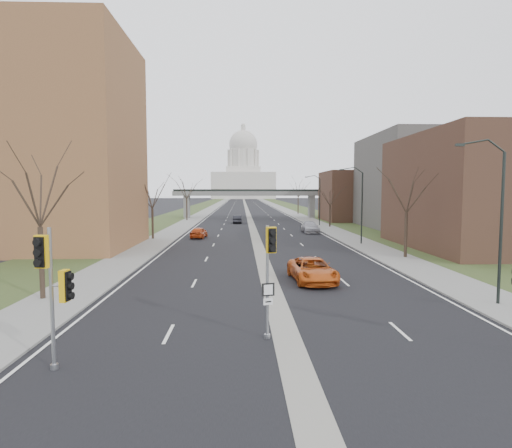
{
  "coord_description": "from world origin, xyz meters",
  "views": [
    {
      "loc": [
        -1.9,
        -15.92,
        6.11
      ],
      "look_at": [
        -1.03,
        8.61,
        4.2
      ],
      "focal_mm": 30.0,
      "sensor_mm": 36.0,
      "label": 1
    }
  ],
  "objects": [
    {
      "name": "tree_right_b",
      "position": [
        13.0,
        55.0,
        5.82
      ],
      "size": [
        6.3,
        6.3,
        8.22
      ],
      "color": "#382B21",
      "rests_on": "sidewalk_right"
    },
    {
      "name": "pedestrian_bridge",
      "position": [
        0.0,
        80.0,
        4.84
      ],
      "size": [
        34.0,
        3.0,
        6.45
      ],
      "color": "slate",
      "rests_on": "ground"
    },
    {
      "name": "sidewalk_left",
      "position": [
        -12.0,
        150.0,
        0.06
      ],
      "size": [
        4.0,
        600.0,
        0.12
      ],
      "primitive_type": "cube",
      "color": "gray",
      "rests_on": "ground"
    },
    {
      "name": "apartment_building",
      "position": [
        -26.0,
        30.0,
        11.0
      ],
      "size": [
        25.0,
        16.0,
        22.0
      ],
      "primitive_type": "cube",
      "color": "#91603A",
      "rests_on": "ground"
    },
    {
      "name": "tree_right_a",
      "position": [
        13.0,
        22.0,
        6.64
      ],
      "size": [
        7.2,
        7.2,
        9.4
      ],
      "color": "#382B21",
      "rests_on": "sidewalk_right"
    },
    {
      "name": "car_left_near",
      "position": [
        -7.37,
        39.4,
        0.73
      ],
      "size": [
        2.16,
        4.44,
        1.46
      ],
      "primitive_type": "imported",
      "rotation": [
        0.0,
        0.0,
        3.04
      ],
      "color": "#B33E14",
      "rests_on": "ground"
    },
    {
      "name": "streetlight_far",
      "position": [
        10.99,
        58.0,
        6.95
      ],
      "size": [
        2.61,
        0.2,
        8.7
      ],
      "color": "black",
      "rests_on": "sidewalk_right"
    },
    {
      "name": "tree_left_c",
      "position": [
        -13.0,
        72.0,
        7.04
      ],
      "size": [
        7.65,
        7.65,
        9.99
      ],
      "color": "#382B21",
      "rests_on": "sidewalk_left"
    },
    {
      "name": "grass_verge_left",
      "position": [
        -18.0,
        150.0,
        0.05
      ],
      "size": [
        8.0,
        600.0,
        0.1
      ],
      "primitive_type": "cube",
      "color": "#30401D",
      "rests_on": "ground"
    },
    {
      "name": "grass_verge_right",
      "position": [
        18.0,
        150.0,
        0.05
      ],
      "size": [
        8.0,
        600.0,
        0.1
      ],
      "primitive_type": "cube",
      "color": "#30401D",
      "rests_on": "ground"
    },
    {
      "name": "commercial_block_far",
      "position": [
        22.0,
        70.0,
        5.0
      ],
      "size": [
        14.0,
        14.0,
        10.0
      ],
      "primitive_type": "cube",
      "color": "#463020",
      "rests_on": "ground"
    },
    {
      "name": "ground",
      "position": [
        0.0,
        0.0,
        0.0
      ],
      "size": [
        700.0,
        700.0,
        0.0
      ],
      "primitive_type": "plane",
      "color": "black",
      "rests_on": "ground"
    },
    {
      "name": "tree_left_a",
      "position": [
        -13.0,
        8.0,
        6.64
      ],
      "size": [
        7.2,
        7.2,
        9.4
      ],
      "color": "#382B21",
      "rests_on": "sidewalk_left"
    },
    {
      "name": "streetlight_near",
      "position": [
        10.99,
        6.0,
        6.95
      ],
      "size": [
        2.61,
        0.2,
        8.7
      ],
      "color": "black",
      "rests_on": "sidewalk_right"
    },
    {
      "name": "signal_pole_left",
      "position": [
        -8.16,
        -1.66,
        3.2
      ],
      "size": [
        0.96,
        0.84,
        4.89
      ],
      "rotation": [
        0.0,
        0.0,
        -0.13
      ],
      "color": "gray",
      "rests_on": "ground"
    },
    {
      "name": "sidewalk_right",
      "position": [
        12.0,
        150.0,
        0.06
      ],
      "size": [
        4.0,
        600.0,
        0.12
      ],
      "primitive_type": "cube",
      "color": "gray",
      "rests_on": "ground"
    },
    {
      "name": "capitol",
      "position": [
        0.0,
        320.0,
        18.6
      ],
      "size": [
        48.0,
        42.0,
        55.75
      ],
      "color": "beige",
      "rests_on": "ground"
    },
    {
      "name": "signal_pole_median",
      "position": [
        -0.75,
        1.11,
        3.28
      ],
      "size": [
        0.62,
        0.79,
        4.7
      ],
      "rotation": [
        0.0,
        0.0,
        0.27
      ],
      "color": "gray",
      "rests_on": "ground"
    },
    {
      "name": "commercial_block_near",
      "position": [
        24.0,
        28.0,
        6.0
      ],
      "size": [
        16.0,
        20.0,
        12.0
      ],
      "primitive_type": "cube",
      "color": "#463020",
      "rests_on": "ground"
    },
    {
      "name": "median_strip",
      "position": [
        0.0,
        150.0,
        0.0
      ],
      "size": [
        1.2,
        600.0,
        0.02
      ],
      "primitive_type": "cube",
      "color": "gray",
      "rests_on": "ground"
    },
    {
      "name": "car_right_mid",
      "position": [
        8.18,
        45.84,
        0.79
      ],
      "size": [
        2.33,
        5.5,
        1.58
      ],
      "primitive_type": "imported",
      "rotation": [
        0.0,
        0.0,
        0.02
      ],
      "color": "#99989F",
      "rests_on": "ground"
    },
    {
      "name": "car_left_far",
      "position": [
        -2.57,
        64.6,
        0.75
      ],
      "size": [
        1.62,
        4.58,
        1.51
      ],
      "primitive_type": "imported",
      "rotation": [
        0.0,
        0.0,
        3.14
      ],
      "color": "black",
      "rests_on": "ground"
    },
    {
      "name": "car_right_near",
      "position": [
        2.9,
        12.36,
        0.79
      ],
      "size": [
        2.99,
        5.86,
        1.58
      ],
      "primitive_type": "imported",
      "rotation": [
        0.0,
        0.0,
        0.06
      ],
      "color": "#BE4E14",
      "rests_on": "ground"
    },
    {
      "name": "tree_left_b",
      "position": [
        -13.0,
        38.0,
        6.23
      ],
      "size": [
        6.75,
        6.75,
        8.81
      ],
      "color": "#382B21",
      "rests_on": "sidewalk_left"
    },
    {
      "name": "road_surface",
      "position": [
        0.0,
        150.0,
        0.01
      ],
      "size": [
        20.0,
        600.0,
        0.01
      ],
      "primitive_type": "cube",
      "color": "black",
      "rests_on": "ground"
    },
    {
      "name": "commercial_block_mid",
      "position": [
        28.0,
        52.0,
        7.5
      ],
      "size": [
        18.0,
        22.0,
        15.0
      ],
      "primitive_type": "cube",
      "color": "#4F4D48",
      "rests_on": "ground"
    },
    {
      "name": "tree_right_c",
      "position": [
        13.0,
        95.0,
        7.04
      ],
      "size": [
        7.65,
        7.65,
        9.99
      ],
      "color": "#382B21",
      "rests_on": "sidewalk_right"
    },
    {
      "name": "streetlight_mid",
      "position": [
        10.99,
        32.0,
        6.95
      ],
      "size": [
        2.61,
        0.2,
        8.7
      ],
      "color": "black",
      "rests_on": "sidewalk_right"
    }
  ]
}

